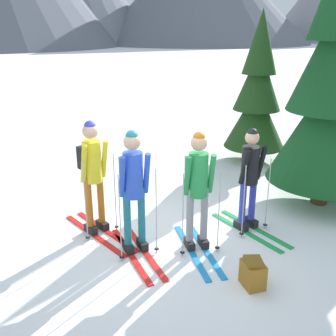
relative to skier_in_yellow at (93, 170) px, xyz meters
The scene contains 8 objects.
ground_plane 1.50m from the skier_in_yellow, 16.59° to the right, with size 400.00×400.00×0.00m, color white.
skier_in_yellow is the anchor object (origin of this frame).
skier_in_blue 0.91m from the skier_in_yellow, 43.46° to the right, with size 0.88×1.63×1.86m.
skier_in_green 1.68m from the skier_in_yellow, 19.90° to the right, with size 0.63×1.61×1.82m.
skier_in_black 2.48m from the skier_in_yellow, ahead, with size 1.09×1.50×1.71m.
pine_tree_mid 5.04m from the skier_in_yellow, 46.10° to the left, with size 1.48×1.48×3.58m.
pine_tree_far 4.38m from the skier_in_yellow, 13.00° to the left, with size 2.07×2.07×5.00m.
backpack_on_snow_front 2.83m from the skier_in_yellow, 35.27° to the right, with size 0.31×0.37×0.38m.
Camera 1 is at (-0.09, -5.55, 3.17)m, focal length 42.53 mm.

